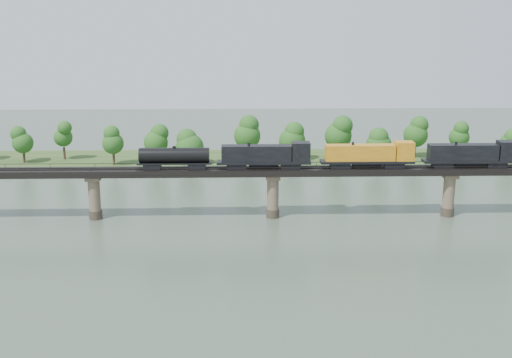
{
  "coord_description": "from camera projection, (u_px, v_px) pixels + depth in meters",
  "views": [
    {
      "loc": [
        -7.58,
        -108.69,
        45.06
      ],
      "look_at": [
        -3.81,
        30.0,
        9.0
      ],
      "focal_mm": 45.0,
      "sensor_mm": 36.0,
      "label": 1
    }
  ],
  "objects": [
    {
      "name": "bridge_superstructure",
      "position": [
        273.0,
        167.0,
        142.75
      ],
      "size": [
        220.0,
        4.9,
        0.75
      ],
      "color": "black",
      "rests_on": "bridge"
    },
    {
      "name": "ground",
      "position": [
        281.0,
        268.0,
        116.69
      ],
      "size": [
        400.0,
        400.0,
        0.0
      ],
      "primitive_type": "plane",
      "color": "#3A4A3B",
      "rests_on": "ground"
    },
    {
      "name": "far_treeline",
      "position": [
        237.0,
        137.0,
        192.16
      ],
      "size": [
        289.06,
        17.54,
        13.6
      ],
      "color": "#382619",
      "rests_on": "far_bank"
    },
    {
      "name": "bridge",
      "position": [
        273.0,
        194.0,
        144.34
      ],
      "size": [
        236.0,
        30.0,
        11.5
      ],
      "color": "#473A2D",
      "rests_on": "ground"
    },
    {
      "name": "far_bank",
      "position": [
        263.0,
        160.0,
        198.73
      ],
      "size": [
        300.0,
        24.0,
        1.6
      ],
      "primitive_type": "cube",
      "color": "#304B1E",
      "rests_on": "ground"
    },
    {
      "name": "freight_train",
      "position": [
        334.0,
        156.0,
        142.48
      ],
      "size": [
        84.63,
        3.3,
        5.83
      ],
      "color": "black",
      "rests_on": "bridge"
    }
  ]
}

